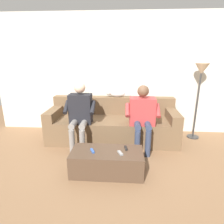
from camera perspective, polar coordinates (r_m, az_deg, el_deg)
ground_plane at (r=3.37m, az=-0.74°, el=-13.17°), size 8.00×8.00×0.00m
back_wall at (r=4.20m, az=0.64°, el=11.06°), size 5.29×0.06×2.52m
couch at (r=3.91m, az=0.14°, el=-3.82°), size 2.55×0.86×0.83m
coffee_table at (r=2.90m, az=-1.50°, el=-14.64°), size 1.05×0.49×0.34m
person_left_seated at (r=3.44m, az=9.08°, el=-0.44°), size 0.61×0.55×1.17m
person_right_seated at (r=3.49m, az=-9.54°, el=0.13°), size 0.55×0.54×1.23m
cat_on_backrest at (r=4.02m, az=1.07°, el=5.65°), size 0.56×0.13×0.16m
remote_gray at (r=2.74m, az=2.46°, el=-12.18°), size 0.09×0.13×0.02m
remote_black at (r=2.88m, az=4.17°, el=-10.71°), size 0.05×0.13×0.02m
remote_blue at (r=2.81m, az=-5.91°, el=-11.46°), size 0.08×0.12×0.02m
floor_lamp at (r=4.12m, az=25.04°, el=9.53°), size 0.26×0.26×1.53m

